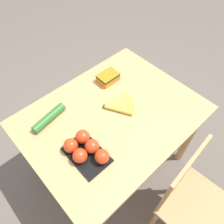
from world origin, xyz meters
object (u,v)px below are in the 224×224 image
object	(u,v)px
tomato_pack	(86,149)
cucumber_near	(49,118)
carrot_bag	(108,77)
banana_bunch	(118,104)
chair	(191,200)

from	to	relation	value
tomato_pack	cucumber_near	size ratio (longest dim) A/B	1.06
tomato_pack	carrot_bag	bearing A→B (deg)	-144.29
banana_bunch	chair	bearing A→B (deg)	88.17
tomato_pack	carrot_bag	size ratio (longest dim) A/B	1.82
carrot_bag	cucumber_near	bearing A→B (deg)	1.36
carrot_bag	cucumber_near	size ratio (longest dim) A/B	0.58
chair	tomato_pack	world-z (taller)	chair
chair	carrot_bag	world-z (taller)	chair
chair	cucumber_near	bearing A→B (deg)	108.21
banana_bunch	carrot_bag	world-z (taller)	carrot_bag
cucumber_near	chair	bearing A→B (deg)	112.62
banana_bunch	cucumber_near	distance (m)	0.45
tomato_pack	cucumber_near	distance (m)	0.34
tomato_pack	carrot_bag	world-z (taller)	tomato_pack
carrot_bag	banana_bunch	bearing A→B (deg)	63.55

